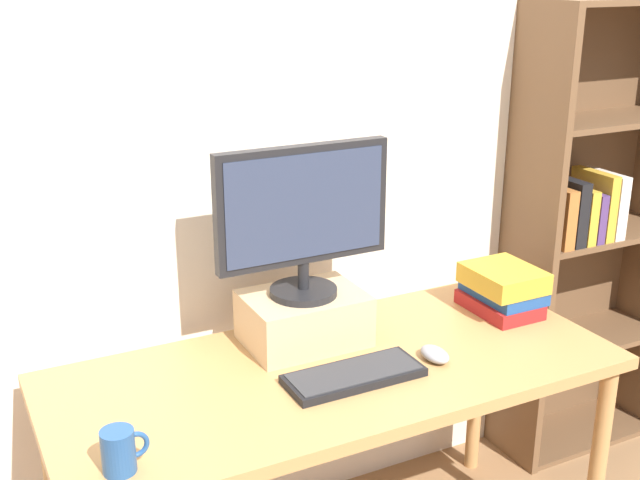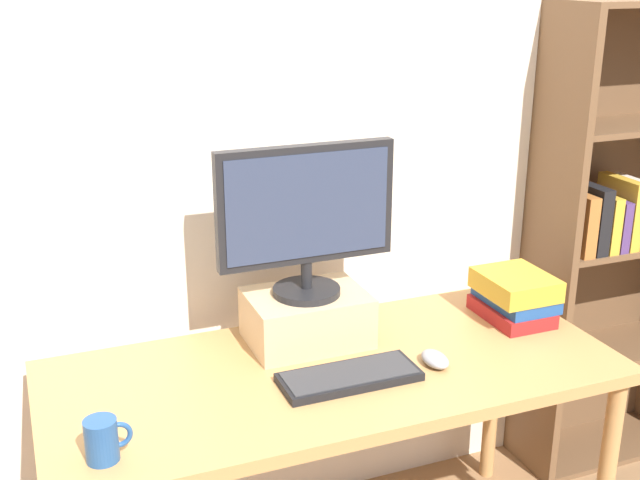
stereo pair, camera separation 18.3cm
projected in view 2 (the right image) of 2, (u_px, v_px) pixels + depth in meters
name	position (u px, v px, depth m)	size (l,w,h in m)	color
back_wall	(276.00, 127.00, 2.39)	(7.00, 0.08, 2.60)	beige
desk	(333.00, 390.00, 2.20)	(1.56, 0.68, 0.72)	#B7844C
bookshelf_unit	(614.00, 237.00, 2.82)	(0.65, 0.28, 1.66)	brown
riser_box	(307.00, 318.00, 2.30)	(0.34, 0.25, 0.15)	tan
computer_monitor	(306.00, 214.00, 2.20)	(0.51, 0.19, 0.43)	black
keyboard	(349.00, 377.00, 2.10)	(0.37, 0.15, 0.02)	black
computer_mouse	(435.00, 359.00, 2.18)	(0.06, 0.10, 0.04)	#99999E
book_stack	(514.00, 296.00, 2.45)	(0.19, 0.25, 0.15)	maroon
coffee_mug	(103.00, 440.00, 1.75)	(0.11, 0.07, 0.10)	#234C84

